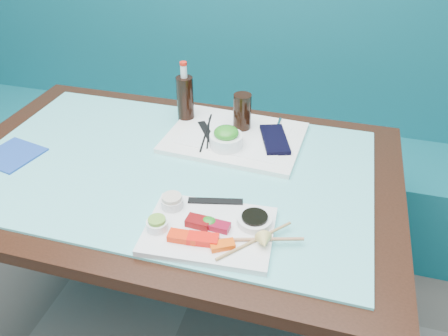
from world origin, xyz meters
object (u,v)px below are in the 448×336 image
(sashimi_plate, at_px, (209,231))
(cola_glass, at_px, (242,112))
(seaweed_bowl, at_px, (226,141))
(booth_bench, at_px, (236,137))
(blue_napkin, at_px, (12,155))
(dining_table, at_px, (172,189))
(serving_tray, at_px, (235,137))
(cola_bottle_body, at_px, (185,100))

(sashimi_plate, bearing_deg, cola_glass, 90.55)
(sashimi_plate, xyz_separation_m, seaweed_bowl, (-0.06, 0.38, 0.03))
(seaweed_bowl, bearing_deg, booth_bench, 101.56)
(sashimi_plate, bearing_deg, blue_napkin, 162.50)
(dining_table, height_order, serving_tray, serving_tray)
(serving_tray, bearing_deg, dining_table, -124.05)
(cola_bottle_body, height_order, blue_napkin, cola_bottle_body)
(booth_bench, relative_size, seaweed_bowl, 27.94)
(booth_bench, xyz_separation_m, serving_tray, (0.16, -0.64, 0.39))
(serving_tray, bearing_deg, seaweed_bowl, -94.29)
(cola_bottle_body, xyz_separation_m, blue_napkin, (-0.46, -0.37, -0.08))
(serving_tray, height_order, blue_napkin, serving_tray)
(dining_table, bearing_deg, cola_glass, 57.40)
(dining_table, relative_size, serving_tray, 3.15)
(sashimi_plate, height_order, seaweed_bowl, seaweed_bowl)
(booth_bench, xyz_separation_m, blue_napkin, (-0.51, -0.93, 0.39))
(serving_tray, distance_m, cola_bottle_body, 0.23)
(cola_glass, height_order, cola_bottle_body, cola_bottle_body)
(cola_bottle_body, bearing_deg, cola_glass, -6.17)
(dining_table, height_order, cola_bottle_body, cola_bottle_body)
(cola_glass, relative_size, cola_bottle_body, 0.74)
(seaweed_bowl, bearing_deg, serving_tray, 82.41)
(booth_bench, xyz_separation_m, dining_table, (0.00, -0.84, 0.29))
(serving_tray, relative_size, blue_napkin, 2.81)
(dining_table, bearing_deg, seaweed_bowl, 41.49)
(seaweed_bowl, relative_size, blue_napkin, 0.68)
(sashimi_plate, height_order, blue_napkin, sashimi_plate)
(booth_bench, height_order, sashimi_plate, booth_bench)
(booth_bench, distance_m, dining_table, 0.89)
(serving_tray, xyz_separation_m, blue_napkin, (-0.66, -0.29, -0.01))
(cola_glass, distance_m, cola_bottle_body, 0.21)
(seaweed_bowl, height_order, cola_glass, cola_glass)
(dining_table, relative_size, cola_bottle_body, 8.28)
(dining_table, bearing_deg, sashimi_plate, -50.92)
(booth_bench, relative_size, sashimi_plate, 9.36)
(sashimi_plate, bearing_deg, serving_tray, 92.34)
(sashimi_plate, distance_m, serving_tray, 0.46)
(cola_bottle_body, bearing_deg, blue_napkin, -141.38)
(booth_bench, height_order, cola_bottle_body, booth_bench)
(serving_tray, bearing_deg, cola_glass, 82.99)
(cola_glass, height_order, blue_napkin, cola_glass)
(blue_napkin, bearing_deg, booth_bench, 61.29)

